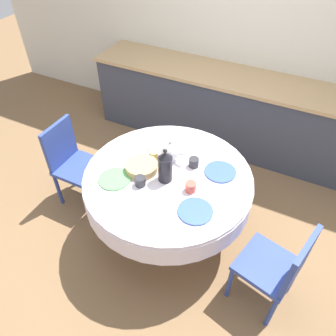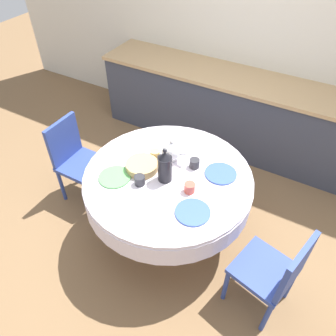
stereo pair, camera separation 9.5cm
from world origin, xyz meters
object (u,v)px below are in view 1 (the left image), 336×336
Objects in this scene: teapot at (171,151)px; coffee_carafe at (165,166)px; chair_right at (72,161)px; chair_left at (278,267)px.

coffee_carafe is at bearing -74.52° from teapot.
teapot is at bearing 100.89° from chair_right.
teapot is (-1.06, 0.43, 0.34)m from chair_left.
coffee_carafe reaches higher than teapot.
chair_left and chair_right have the same top height.
chair_left is 2.04m from chair_right.
chair_left is at bearing 83.06° from chair_right.
chair_left is 3.81× the size of teapot.
chair_right is at bearing 96.94° from chair_left.
coffee_carafe reaches higher than chair_left.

